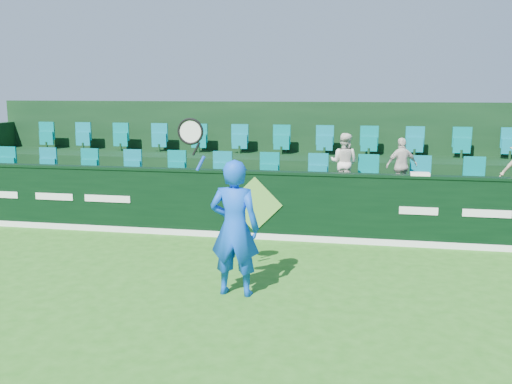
% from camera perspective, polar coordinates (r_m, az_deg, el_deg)
% --- Properties ---
extents(ground, '(60.00, 60.00, 0.00)m').
position_cam_1_polar(ground, '(7.73, -5.85, -12.05)').
color(ground, '#266B19').
rests_on(ground, ground).
extents(sponsor_hoarding, '(16.00, 0.25, 1.35)m').
position_cam_1_polar(sponsor_hoarding, '(11.26, -0.01, -1.27)').
color(sponsor_hoarding, black).
rests_on(sponsor_hoarding, ground).
extents(stand_tier_front, '(16.00, 2.00, 0.80)m').
position_cam_1_polar(stand_tier_front, '(12.38, 0.96, -1.51)').
color(stand_tier_front, black).
rests_on(stand_tier_front, ground).
extents(stand_tier_back, '(16.00, 1.80, 1.30)m').
position_cam_1_polar(stand_tier_back, '(14.18, 2.31, 1.02)').
color(stand_tier_back, black).
rests_on(stand_tier_back, ground).
extents(stand_rear, '(16.00, 4.10, 2.60)m').
position_cam_1_polar(stand_rear, '(14.53, 2.59, 3.50)').
color(stand_rear, black).
rests_on(stand_rear, ground).
extents(seat_row_front, '(13.50, 0.50, 0.60)m').
position_cam_1_polar(seat_row_front, '(12.65, 1.29, 1.96)').
color(seat_row_front, '#01706F').
rests_on(seat_row_front, stand_tier_front).
extents(seat_row_back, '(13.50, 0.50, 0.60)m').
position_cam_1_polar(seat_row_back, '(14.35, 2.52, 4.96)').
color(seat_row_back, '#01706F').
rests_on(seat_row_back, stand_tier_back).
extents(tennis_player, '(1.22, 0.50, 2.60)m').
position_cam_1_polar(tennis_player, '(8.11, -2.19, -3.53)').
color(tennis_player, blue).
rests_on(tennis_player, ground).
extents(spectator_left, '(0.70, 0.61, 1.23)m').
position_cam_1_polar(spectator_left, '(12.06, 8.78, 2.94)').
color(spectator_left, white).
rests_on(spectator_left, stand_tier_front).
extents(spectator_middle, '(0.73, 0.52, 1.15)m').
position_cam_1_polar(spectator_middle, '(12.07, 14.36, 2.56)').
color(spectator_middle, silver).
rests_on(spectator_middle, stand_tier_front).
extents(towel, '(0.35, 0.22, 0.05)m').
position_cam_1_polar(towel, '(10.99, 16.08, 1.75)').
color(towel, white).
rests_on(towel, sponsor_hoarding).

